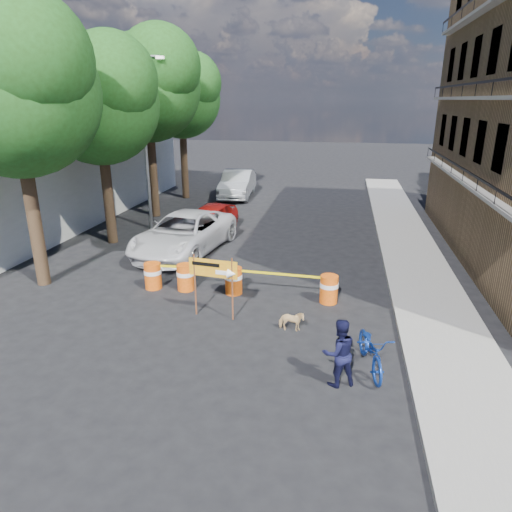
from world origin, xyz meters
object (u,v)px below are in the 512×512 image
at_px(barrel_mid_right, 234,280).
at_px(barrel_far_right, 329,289).
at_px(barrel_mid_left, 185,277).
at_px(detour_sign, 219,274).
at_px(suv_white, 184,233).
at_px(sedan_red, 210,220).
at_px(barrel_far_left, 153,275).
at_px(dog, 291,321).
at_px(sedan_silver, 238,184).
at_px(bicycle, 373,332).
at_px(pedestrian, 339,353).

xyz_separation_m(barrel_mid_right, barrel_far_right, (3.11, -0.13, 0.00)).
relative_size(barrel_mid_left, barrel_far_right, 1.00).
distance_m(detour_sign, suv_white, 6.47).
relative_size(barrel_mid_left, sedan_red, 0.21).
bearing_deg(barrel_far_left, barrel_far_right, -0.43).
distance_m(barrel_far_right, suv_white, 7.33).
height_order(barrel_far_right, dog, barrel_far_right).
relative_size(barrel_far_left, sedan_silver, 0.17).
bearing_deg(bicycle, suv_white, 121.83).
bearing_deg(barrel_mid_right, dog, -45.74).
xyz_separation_m(detour_sign, pedestrian, (3.45, -2.70, -0.60)).
bearing_deg(barrel_far_right, barrel_mid_left, 178.63).
distance_m(dog, sedan_silver, 18.63).
relative_size(barrel_far_left, pedestrian, 0.56).
distance_m(detour_sign, sedan_red, 8.91).
distance_m(barrel_far_left, barrel_far_right, 5.90).
height_order(barrel_far_left, sedan_silver, sedan_silver).
xyz_separation_m(barrel_far_right, detour_sign, (-3.08, -1.70, 0.93)).
relative_size(barrel_mid_right, bicycle, 0.45).
relative_size(pedestrian, bicycle, 0.80).
distance_m(detour_sign, bicycle, 4.64).
xyz_separation_m(bicycle, suv_white, (-7.27, 7.60, -0.18)).
distance_m(suv_white, sedan_silver, 11.69).
distance_m(barrel_far_left, sedan_silver, 15.63).
height_order(barrel_far_right, sedan_silver, sedan_silver).
height_order(barrel_far_left, dog, barrel_far_left).
bearing_deg(suv_white, dog, -41.36).
height_order(pedestrian, sedan_silver, sedan_silver).
bearing_deg(pedestrian, barrel_mid_right, -76.52).
bearing_deg(pedestrian, bicycle, -158.46).
xyz_separation_m(barrel_mid_left, detour_sign, (1.69, -1.81, 0.93)).
bearing_deg(dog, pedestrian, -151.74).
bearing_deg(barrel_mid_left, barrel_mid_right, 0.70).
bearing_deg(pedestrian, sedan_silver, -95.05).
height_order(barrel_far_right, sedan_red, sedan_red).
xyz_separation_m(barrel_far_right, dog, (-0.94, -2.10, -0.17)).
xyz_separation_m(pedestrian, dog, (-1.31, 2.29, -0.50)).
bearing_deg(suv_white, pedestrian, -44.06).
height_order(barrel_mid_right, sedan_silver, sedan_silver).
distance_m(barrel_far_right, pedestrian, 4.42).
relative_size(bicycle, dog, 2.80).
bearing_deg(pedestrian, barrel_far_left, -59.39).
xyz_separation_m(barrel_mid_left, barrel_far_right, (4.77, -0.11, 0.00)).
height_order(barrel_mid_right, bicycle, bicycle).
bearing_deg(sedan_silver, sedan_red, -88.96).
distance_m(barrel_far_left, suv_white, 3.95).
relative_size(barrel_mid_right, detour_sign, 0.47).
xyz_separation_m(dog, sedan_silver, (-5.63, 17.76, 0.56)).
bearing_deg(dog, barrel_mid_left, 58.50).
xyz_separation_m(barrel_far_left, suv_white, (-0.25, 3.93, 0.35)).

